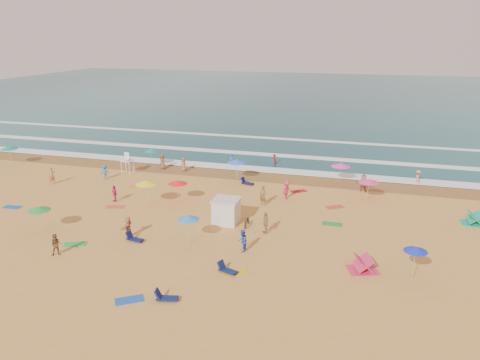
# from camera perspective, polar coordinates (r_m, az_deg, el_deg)

# --- Properties ---
(ground) EXTENTS (220.00, 220.00, 0.00)m
(ground) POSITION_cam_1_polar(r_m,az_deg,el_deg) (42.13, -4.84, -4.09)
(ground) COLOR gold
(ground) RESTS_ON ground
(ocean) EXTENTS (220.00, 140.00, 0.18)m
(ocean) POSITION_cam_1_polar(r_m,az_deg,el_deg) (122.38, 9.23, 10.05)
(ocean) COLOR #0C4756
(ocean) RESTS_ON ground
(wet_sand) EXTENTS (220.00, 220.00, 0.00)m
(wet_sand) POSITION_cam_1_polar(r_m,az_deg,el_deg) (53.35, -0.16, 0.67)
(wet_sand) COLOR olive
(wet_sand) RESTS_ON ground
(surf_foam) EXTENTS (200.00, 18.70, 0.05)m
(surf_foam) POSITION_cam_1_polar(r_m,az_deg,el_deg) (61.54, 2.10, 3.05)
(surf_foam) COLOR white
(surf_foam) RESTS_ON ground
(cabana) EXTENTS (2.00, 2.00, 2.00)m
(cabana) POSITION_cam_1_polar(r_m,az_deg,el_deg) (39.70, -1.68, -3.87)
(cabana) COLOR silver
(cabana) RESTS_ON ground
(cabana_roof) EXTENTS (2.20, 2.20, 0.12)m
(cabana_roof) POSITION_cam_1_polar(r_m,az_deg,el_deg) (39.32, -1.70, -2.43)
(cabana_roof) COLOR silver
(cabana_roof) RESTS_ON cabana
(bicycle) EXTENTS (0.66, 1.69, 0.87)m
(bicycle) POSITION_cam_1_polar(r_m,az_deg,el_deg) (39.15, 0.86, -5.07)
(bicycle) COLOR black
(bicycle) RESTS_ON ground
(lifeguard_stand) EXTENTS (1.20, 1.20, 2.10)m
(lifeguard_stand) POSITION_cam_1_polar(r_m,az_deg,el_deg) (55.03, -13.56, 1.83)
(lifeguard_stand) COLOR white
(lifeguard_stand) RESTS_ON ground
(beach_umbrellas) EXTENTS (59.32, 29.57, 0.72)m
(beach_umbrellas) POSITION_cam_1_polar(r_m,az_deg,el_deg) (42.87, -5.17, -0.72)
(beach_umbrellas) COLOR #129389
(beach_umbrellas) RESTS_ON ground
(loungers) EXTENTS (53.93, 24.03, 0.34)m
(loungers) POSITION_cam_1_polar(r_m,az_deg,el_deg) (37.48, -2.19, -6.60)
(loungers) COLOR #0D1A45
(loungers) RESTS_ON ground
(towels) EXTENTS (40.30, 24.69, 0.03)m
(towels) POSITION_cam_1_polar(r_m,az_deg,el_deg) (41.45, -9.96, -4.66)
(towels) COLOR red
(towels) RESTS_ON ground
(popup_tents) EXTENTS (11.07, 12.90, 1.20)m
(popup_tents) POSITION_cam_1_polar(r_m,az_deg,el_deg) (38.53, 21.62, -6.51)
(popup_tents) COLOR #D32E5A
(popup_tents) RESTS_ON ground
(beachgoers) EXTENTS (44.46, 29.24, 2.12)m
(beachgoers) POSITION_cam_1_polar(r_m,az_deg,el_deg) (45.64, -3.54, -1.23)
(beachgoers) COLOR brown
(beachgoers) RESTS_ON ground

